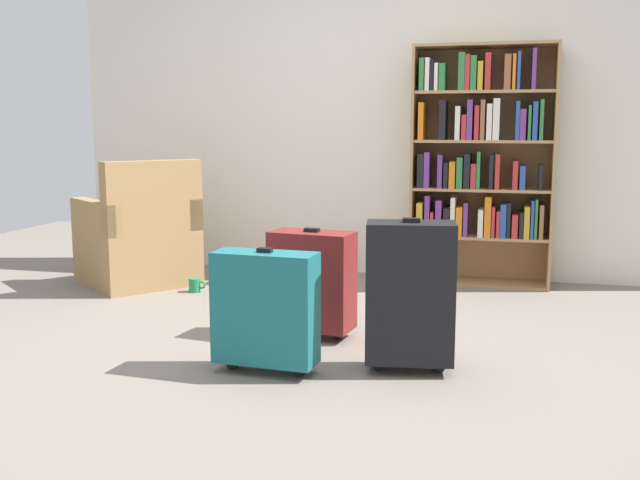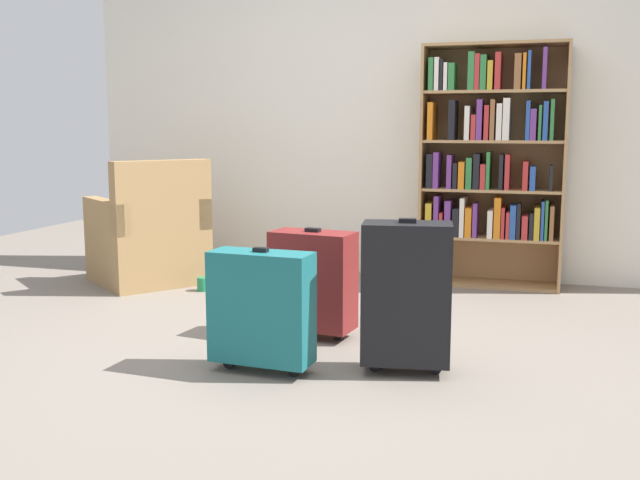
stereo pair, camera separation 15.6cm
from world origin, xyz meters
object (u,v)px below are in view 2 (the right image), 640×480
at_px(mug, 203,284).
at_px(armchair, 150,240).
at_px(bookshelf, 490,160).
at_px(suitcase_black, 406,293).
at_px(suitcase_teal, 261,307).
at_px(suitcase_dark_red, 313,280).

bearing_deg(mug, armchair, 163.96).
distance_m(bookshelf, armchair, 2.50).
bearing_deg(suitcase_black, bookshelf, 83.91).
bearing_deg(suitcase_teal, mug, 124.37).
height_order(armchair, suitcase_teal, armchair).
bearing_deg(suitcase_dark_red, suitcase_teal, -95.12).
bearing_deg(armchair, suitcase_black, -33.76).
bearing_deg(suitcase_teal, suitcase_dark_red, 84.88).
distance_m(armchair, suitcase_dark_red, 1.83).
distance_m(suitcase_teal, suitcase_dark_red, 0.62).
relative_size(bookshelf, suitcase_black, 2.35).
height_order(mug, suitcase_dark_red, suitcase_dark_red).
height_order(bookshelf, armchair, bookshelf).
height_order(suitcase_black, suitcase_dark_red, suitcase_black).
bearing_deg(suitcase_dark_red, mug, 141.33).
bearing_deg(armchair, suitcase_dark_red, -32.60).
bearing_deg(suitcase_black, suitcase_teal, -163.76).
relative_size(armchair, suitcase_dark_red, 1.65).
bearing_deg(bookshelf, suitcase_dark_red, -116.37).
height_order(bookshelf, suitcase_black, bookshelf).
distance_m(armchair, suitcase_teal, 2.19).
relative_size(bookshelf, suitcase_teal, 2.89).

